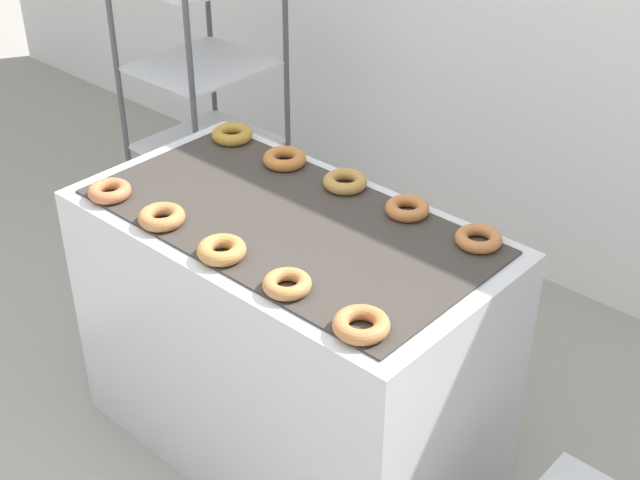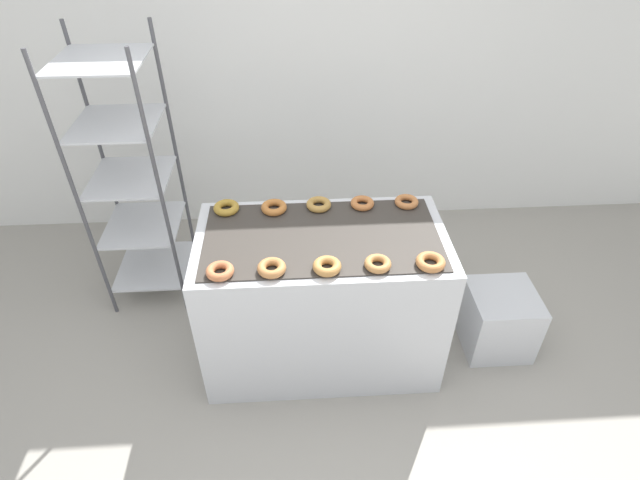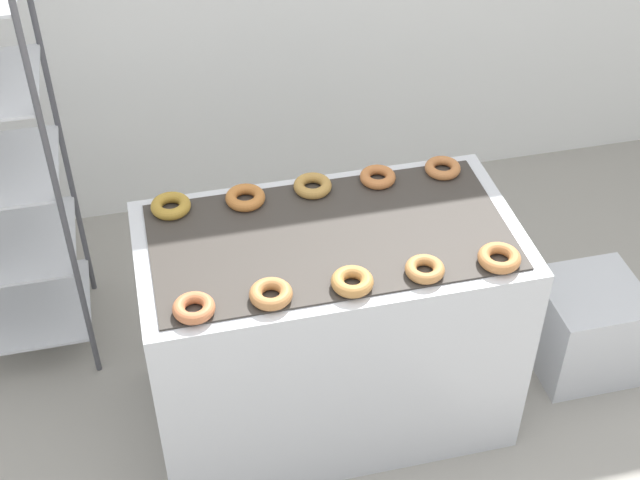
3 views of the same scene
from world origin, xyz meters
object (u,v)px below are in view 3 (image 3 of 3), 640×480
(donut_far_rightmost, at_px, (443,168))
(glaze_bin, at_px, (585,327))
(donut_near_right, at_px, (425,269))
(donut_near_center, at_px, (352,282))
(donut_near_leftmost, at_px, (194,308))
(fryer_machine, at_px, (329,328))
(donut_far_leftmost, at_px, (171,206))
(donut_far_left, at_px, (245,198))
(donut_far_center, at_px, (313,186))
(donut_near_left, at_px, (271,294))
(donut_near_rightmost, at_px, (499,258))
(donut_far_right, at_px, (378,177))

(donut_far_rightmost, bearing_deg, glaze_bin, -24.68)
(donut_near_right, bearing_deg, donut_far_rightmost, 64.96)
(donut_near_center, bearing_deg, donut_near_leftmost, -179.75)
(fryer_machine, xyz_separation_m, donut_far_leftmost, (-0.52, 0.27, 0.48))
(donut_near_leftmost, height_order, donut_far_left, same)
(donut_far_leftmost, bearing_deg, donut_near_center, -45.34)
(glaze_bin, bearing_deg, donut_far_center, 165.89)
(donut_near_leftmost, bearing_deg, donut_far_rightmost, 28.10)
(donut_far_leftmost, height_order, donut_far_rightmost, donut_far_leftmost)
(fryer_machine, xyz_separation_m, donut_near_center, (0.01, -0.27, 0.48))
(fryer_machine, distance_m, donut_near_left, 0.60)
(donut_near_center, distance_m, donut_near_right, 0.25)
(donut_far_center, xyz_separation_m, donut_far_rightmost, (0.50, -0.00, -0.00))
(donut_near_rightmost, relative_size, donut_far_rightmost, 1.07)
(donut_near_left, bearing_deg, donut_near_right, 0.18)
(donut_near_leftmost, distance_m, donut_near_center, 0.51)
(donut_near_right, relative_size, donut_far_leftmost, 0.92)
(glaze_bin, bearing_deg, fryer_machine, 179.63)
(donut_near_rightmost, bearing_deg, fryer_machine, 152.60)
(donut_near_left, distance_m, donut_near_rightmost, 0.77)
(donut_far_left, xyz_separation_m, donut_far_rightmost, (0.75, 0.01, -0.00))
(fryer_machine, height_order, donut_far_leftmost, donut_far_leftmost)
(donut_near_leftmost, relative_size, donut_near_center, 0.97)
(donut_far_right, distance_m, donut_far_rightmost, 0.25)
(fryer_machine, height_order, glaze_bin, fryer_machine)
(donut_far_leftmost, bearing_deg, donut_near_leftmost, -88.29)
(donut_far_left, distance_m, donut_far_right, 0.50)
(donut_near_leftmost, relative_size, donut_near_rightmost, 0.93)
(donut_near_center, distance_m, donut_far_right, 0.58)
(donut_far_right, bearing_deg, donut_near_center, -114.17)
(donut_near_leftmost, height_order, donut_near_left, donut_near_left)
(donut_far_leftmost, xyz_separation_m, donut_far_left, (0.27, -0.01, -0.00))
(donut_near_left, bearing_deg, donut_far_right, 46.37)
(glaze_bin, relative_size, donut_far_leftmost, 2.92)
(donut_near_right, relative_size, donut_near_rightmost, 0.91)
(donut_near_center, bearing_deg, donut_far_leftmost, 134.66)
(glaze_bin, height_order, donut_far_rightmost, donut_far_rightmost)
(donut_far_left, bearing_deg, donut_near_center, -63.42)
(donut_near_left, height_order, donut_far_leftmost, same)
(donut_near_rightmost, xyz_separation_m, donut_far_right, (-0.26, 0.53, -0.00))
(donut_far_center, relative_size, donut_far_rightmost, 1.04)
(donut_near_leftmost, distance_m, donut_far_left, 0.58)
(donut_near_leftmost, height_order, donut_near_center, donut_near_center)
(glaze_bin, xyz_separation_m, donut_far_rightmost, (-0.60, 0.27, 0.72))
(donut_far_rightmost, bearing_deg, donut_far_left, -178.96)
(donut_near_rightmost, height_order, donut_far_leftmost, same)
(donut_near_leftmost, bearing_deg, donut_near_right, 0.60)
(donut_near_rightmost, bearing_deg, donut_near_left, 179.76)
(fryer_machine, xyz_separation_m, donut_far_center, (0.00, 0.27, 0.47))
(fryer_machine, height_order, donut_near_rightmost, donut_near_rightmost)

